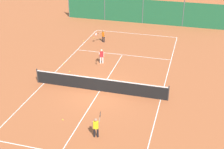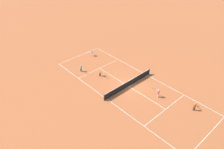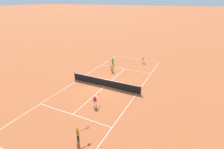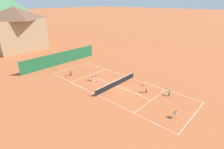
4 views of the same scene
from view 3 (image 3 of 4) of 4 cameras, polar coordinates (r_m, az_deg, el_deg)
name	(u,v)px [view 3 (image 3 of 4)]	position (r m, az deg, el deg)	size (l,w,h in m)	color
ground_plane	(105,86)	(21.60, -2.29, -3.83)	(600.00, 600.00, 0.00)	#A8542D
court_line_markings	(105,86)	(21.59, -2.29, -3.82)	(8.25, 23.85, 0.01)	white
tennis_net	(105,83)	(21.37, -2.32, -2.64)	(9.18, 0.08, 1.06)	#2D2D2D
player_near_service	(112,67)	(25.64, 0.04, 2.40)	(0.39, 1.02, 1.18)	black
player_near_baseline	(78,133)	(13.97, -10.94, -18.21)	(0.77, 0.86, 1.18)	black
player_far_baseline	(95,100)	(17.56, -5.48, -8.23)	(0.39, 1.04, 1.19)	white
player_far_service	(113,60)	(28.71, 0.19, 4.66)	(0.42, 0.94, 1.11)	#23284C
tennis_ball_service_box	(125,108)	(17.50, 4.42, -10.89)	(0.07, 0.07, 0.07)	#CCE033
tennis_ball_near_corner	(121,100)	(18.72, 2.85, -8.36)	(0.07, 0.07, 0.07)	#CCE033
tennis_ball_mid_court	(140,67)	(27.88, 9.18, 2.41)	(0.07, 0.07, 0.07)	#CCE033
tennis_ball_by_net_left	(124,76)	(24.28, 4.06, -0.58)	(0.07, 0.07, 0.07)	#CCE033
tennis_ball_far_corner	(102,146)	(13.79, -3.43, -22.20)	(0.07, 0.07, 0.07)	#CCE033
ball_hopper	(143,59)	(29.74, 10.11, 4.98)	(0.36, 0.36, 0.89)	#B7B7BC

